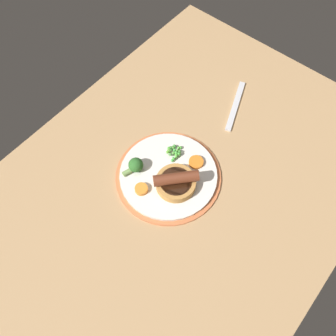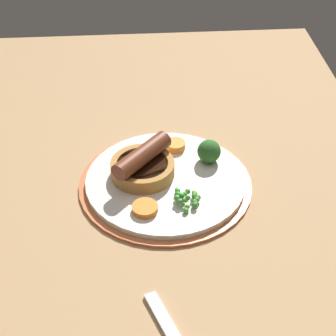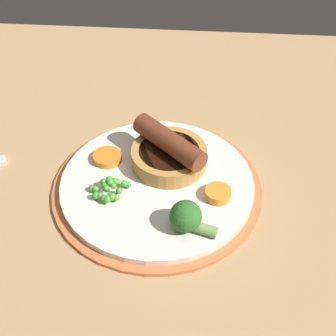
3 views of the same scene
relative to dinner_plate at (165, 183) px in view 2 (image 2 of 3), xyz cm
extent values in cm
cube|color=tan|center=(0.89, -3.41, -2.07)|extent=(110.00, 80.00, 3.00)
cylinder|color=#CC6B3D|center=(0.00, 0.00, -0.32)|extent=(26.76, 26.76, 0.50)
cylinder|color=silver|center=(0.00, 0.00, 0.13)|extent=(24.62, 24.62, 1.40)
cylinder|color=#BC8442|center=(-1.26, -3.83, 1.99)|extent=(9.86, 9.86, 2.31)
cylinder|color=#33190C|center=(-1.26, -3.83, 2.99)|extent=(7.89, 7.89, 0.30)
cylinder|color=brown|center=(-1.26, -3.83, 4.53)|extent=(9.96, 9.36, 2.78)
sphere|color=#509142|center=(4.32, 3.01, 1.78)|extent=(0.84, 0.84, 0.84)
sphere|color=green|center=(5.80, 1.33, 1.89)|extent=(0.94, 0.94, 0.94)
sphere|color=#579233|center=(5.04, 4.00, 1.70)|extent=(0.94, 0.94, 0.94)
sphere|color=#51923A|center=(6.53, 3.80, 1.61)|extent=(0.83, 0.83, 0.83)
sphere|color=#48913C|center=(6.47, 1.64, 1.80)|extent=(0.85, 0.85, 0.85)
sphere|color=#55AA38|center=(5.07, 2.51, 2.02)|extent=(0.72, 0.72, 0.72)
sphere|color=green|center=(3.91, 1.55, 1.61)|extent=(0.84, 0.84, 0.84)
sphere|color=#4A962D|center=(6.29, 2.26, 1.88)|extent=(0.72, 0.72, 0.72)
sphere|color=green|center=(5.91, 2.87, 1.98)|extent=(0.79, 0.79, 0.79)
sphere|color=green|center=(4.80, 1.41, 1.78)|extent=(0.76, 0.76, 0.76)
sphere|color=green|center=(3.39, 1.54, 1.39)|extent=(0.72, 0.72, 0.72)
sphere|color=green|center=(5.29, 3.84, 1.71)|extent=(0.81, 0.81, 0.81)
sphere|color=#51A938|center=(7.33, 2.68, 1.51)|extent=(0.71, 0.71, 0.71)
sphere|color=#4E9E44|center=(6.00, 4.18, 1.59)|extent=(0.86, 0.86, 0.86)
sphere|color=green|center=(5.59, 4.35, 1.61)|extent=(0.96, 0.96, 0.96)
sphere|color=#41933D|center=(7.05, 3.77, 1.54)|extent=(0.91, 0.91, 0.91)
sphere|color=green|center=(5.56, 1.99, 2.12)|extent=(0.90, 0.90, 0.90)
sphere|color=#57A02C|center=(4.53, 3.97, 1.59)|extent=(0.83, 0.83, 0.83)
sphere|color=green|center=(5.11, 1.58, 1.95)|extent=(0.89, 0.89, 0.89)
sphere|color=#4C9E38|center=(7.84, 2.39, 1.27)|extent=(0.87, 0.87, 0.87)
sphere|color=#2D6628|center=(-3.97, 7.22, 2.71)|extent=(3.74, 3.74, 3.74)
cylinder|color=#7A9E56|center=(-6.31, 7.98, 1.49)|extent=(2.94, 2.06, 1.31)
cylinder|color=orange|center=(-7.68, 2.20, 1.42)|extent=(4.45, 4.45, 1.17)
cylinder|color=orange|center=(6.95, -3.46, 1.28)|extent=(5.33, 5.33, 0.89)
camera|label=1|loc=(-34.32, -28.32, 83.39)|focal=40.00mm
camera|label=2|loc=(66.11, -4.45, 56.05)|focal=60.00mm
camera|label=3|loc=(-4.75, 41.70, 42.73)|focal=50.00mm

